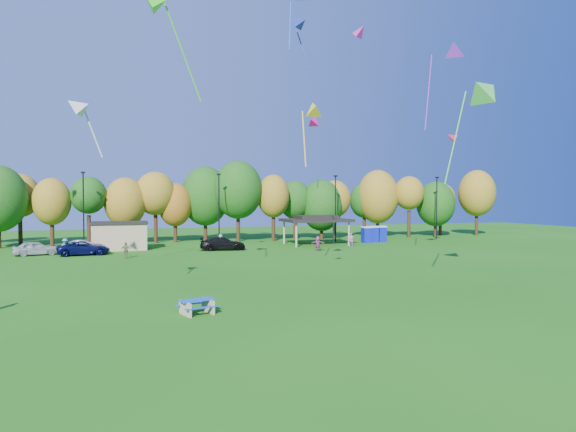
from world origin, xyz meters
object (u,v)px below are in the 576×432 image
object	(u,v)px
porta_potties	(374,234)
car_b	(85,247)
car_d	(223,244)
picnic_table	(197,305)
car_a	(36,248)
car_c	(84,248)

from	to	relation	value
porta_potties	car_b	world-z (taller)	porta_potties
car_d	picnic_table	bearing A→B (deg)	172.94
porta_potties	car_a	distance (m)	41.30
car_d	porta_potties	bearing A→B (deg)	-72.86
porta_potties	car_a	xyz separation A→B (m)	(-41.15, -3.56, -0.35)
picnic_table	car_d	xyz separation A→B (m)	(7.27, 31.75, 0.31)
car_a	car_b	size ratio (longest dim) A/B	0.99
car_a	car_c	bearing A→B (deg)	-120.16
car_b	car_d	xyz separation A→B (m)	(14.87, -1.14, 0.03)
porta_potties	car_b	size ratio (longest dim) A/B	0.85
porta_potties	picnic_table	distance (m)	46.14
car_d	car_c	bearing A→B (deg)	98.18
porta_potties	car_c	bearing A→B (deg)	-172.31
car_b	car_c	world-z (taller)	car_c
car_b	car_d	distance (m)	14.92
picnic_table	car_d	world-z (taller)	car_d
car_c	car_d	xyz separation A→B (m)	(14.85, 0.61, 0.02)
porta_potties	car_a	bearing A→B (deg)	-175.06
car_a	car_c	distance (m)	4.96
car_d	car_a	bearing A→B (deg)	93.65
porta_potties	car_b	xyz separation A→B (m)	(-36.40, -3.17, -0.37)
car_c	car_d	bearing A→B (deg)	-93.90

